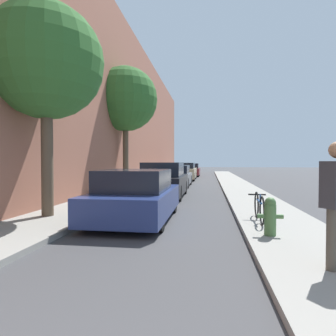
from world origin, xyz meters
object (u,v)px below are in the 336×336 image
object	(u,v)px
fire_hydrant	(270,216)
bicycle	(259,207)
parked_car_grey	(176,176)
parked_car_navy	(136,196)
parked_car_maroon	(190,170)
street_tree_near	(46,63)
street_tree_far	(125,100)
parked_car_black	(164,181)
parked_car_champagne	(185,172)

from	to	relation	value
fire_hydrant	bicycle	xyz separation A→B (m)	(0.02, 1.40, -0.04)
parked_car_grey	bicycle	xyz separation A→B (m)	(3.28, -10.70, -0.17)
parked_car_navy	parked_car_maroon	world-z (taller)	parked_car_navy
fire_hydrant	street_tree_near	bearing A→B (deg)	166.89
parked_car_grey	street_tree_far	bearing A→B (deg)	-134.15
parked_car_grey	parked_car_maroon	size ratio (longest dim) A/B	1.10
parked_car_black	bicycle	xyz separation A→B (m)	(3.22, -5.24, -0.25)
parked_car_grey	street_tree_near	distance (m)	11.62
parked_car_maroon	street_tree_far	xyz separation A→B (m)	(-2.63, -14.68, 4.35)
bicycle	parked_car_champagne	bearing A→B (deg)	102.86
street_tree_far	parked_car_black	bearing A→B (deg)	-47.76
parked_car_black	parked_car_grey	size ratio (longest dim) A/B	0.96
street_tree_near	parked_car_navy	bearing A→B (deg)	8.17
parked_car_navy	fire_hydrant	bearing A→B (deg)	-27.23
parked_car_grey	parked_car_navy	bearing A→B (deg)	-89.47
parked_car_grey	fire_hydrant	bearing A→B (deg)	-74.92
fire_hydrant	bicycle	distance (m)	1.40
parked_car_grey	bicycle	size ratio (longest dim) A/B	2.68
parked_car_black	street_tree_near	size ratio (longest dim) A/B	0.75
parked_car_grey	street_tree_near	size ratio (longest dim) A/B	0.78
parked_car_navy	parked_car_grey	bearing A→B (deg)	90.53
street_tree_near	bicycle	world-z (taller)	street_tree_near
parked_car_black	fire_hydrant	size ratio (longest dim) A/B	5.58
bicycle	street_tree_far	bearing A→B (deg)	127.56
parked_car_grey	parked_car_black	bearing A→B (deg)	-89.32
parked_car_navy	fire_hydrant	xyz separation A→B (m)	(3.16, -1.63, -0.13)
parked_car_black	parked_car_maroon	distance (m)	17.54
parked_car_grey	street_tree_far	distance (m)	5.67
street_tree_far	parked_car_navy	bearing A→B (deg)	-71.53
fire_hydrant	bicycle	size ratio (longest dim) A/B	0.46
street_tree_near	street_tree_far	bearing A→B (deg)	91.81
street_tree_far	parked_car_grey	bearing A→B (deg)	45.85
parked_car_black	parked_car_grey	world-z (taller)	parked_car_black
parked_car_black	parked_car_grey	bearing A→B (deg)	90.68
parked_car_navy	parked_car_maroon	xyz separation A→B (m)	(0.00, 22.55, -0.00)
parked_car_black	street_tree_near	xyz separation A→B (m)	(-2.34, -5.35, 3.51)
parked_car_navy	bicycle	world-z (taller)	parked_car_navy
parked_car_champagne	parked_car_grey	bearing A→B (deg)	-90.24
parked_car_black	parked_car_maroon	world-z (taller)	parked_car_black
parked_car_champagne	bicycle	xyz separation A→B (m)	(3.25, -16.81, -0.23)
parked_car_grey	street_tree_far	size ratio (longest dim) A/B	0.66
parked_car_champagne	street_tree_near	size ratio (longest dim) A/B	0.81
street_tree_far	fire_hydrant	distance (m)	11.99
parked_car_grey	street_tree_near	world-z (taller)	street_tree_near
bicycle	parked_car_navy	bearing A→B (deg)	177.74
parked_car_navy	street_tree_near	world-z (taller)	street_tree_near
parked_car_grey	parked_car_champagne	bearing A→B (deg)	89.76
parked_car_maroon	bicycle	xyz separation A→B (m)	(3.18, -22.78, -0.18)
parked_car_navy	parked_car_grey	size ratio (longest dim) A/B	0.90
parked_car_champagne	parked_car_maroon	xyz separation A→B (m)	(0.07, 5.98, -0.06)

